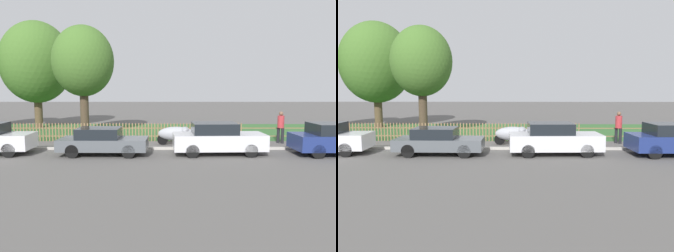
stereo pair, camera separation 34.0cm
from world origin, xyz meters
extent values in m
plane|color=#565451|center=(0.00, 0.00, 0.00)|extent=(120.00, 120.00, 0.00)
cube|color=#B2ADA3|center=(0.00, 0.10, 0.06)|extent=(40.73, 0.20, 0.12)
cube|color=#33602D|center=(0.00, 7.35, 0.01)|extent=(40.73, 9.20, 0.01)
cube|color=olive|center=(0.00, 2.77, 0.30)|extent=(40.73, 0.03, 0.05)
cube|color=olive|center=(0.00, 2.77, 0.77)|extent=(40.73, 0.03, 0.05)
cube|color=olive|center=(-6.65, 2.75, 0.53)|extent=(0.06, 0.03, 1.07)
cube|color=olive|center=(-6.46, 2.75, 0.53)|extent=(0.06, 0.03, 1.07)
cube|color=olive|center=(-6.28, 2.75, 0.53)|extent=(0.06, 0.03, 1.07)
cube|color=olive|center=(-6.09, 2.75, 0.53)|extent=(0.06, 0.03, 1.07)
cube|color=olive|center=(-5.90, 2.75, 0.53)|extent=(0.06, 0.03, 1.07)
cube|color=olive|center=(-5.71, 2.75, 0.53)|extent=(0.06, 0.03, 1.07)
cube|color=olive|center=(-5.53, 2.75, 0.53)|extent=(0.06, 0.03, 1.07)
cube|color=olive|center=(-5.34, 2.75, 0.53)|extent=(0.06, 0.03, 1.07)
cube|color=olive|center=(-5.15, 2.75, 0.53)|extent=(0.06, 0.03, 1.07)
cube|color=olive|center=(-4.96, 2.75, 0.53)|extent=(0.06, 0.03, 1.07)
cube|color=olive|center=(-4.78, 2.75, 0.53)|extent=(0.06, 0.03, 1.07)
cube|color=olive|center=(-4.59, 2.75, 0.53)|extent=(0.06, 0.03, 1.07)
cube|color=olive|center=(-4.40, 2.75, 0.53)|extent=(0.06, 0.03, 1.07)
cube|color=olive|center=(-4.21, 2.75, 0.53)|extent=(0.06, 0.03, 1.07)
cube|color=olive|center=(-4.03, 2.75, 0.53)|extent=(0.06, 0.03, 1.07)
cube|color=olive|center=(-3.84, 2.75, 0.53)|extent=(0.06, 0.03, 1.07)
cube|color=olive|center=(-3.65, 2.75, 0.53)|extent=(0.06, 0.03, 1.07)
cube|color=olive|center=(-3.47, 2.75, 0.53)|extent=(0.06, 0.03, 1.07)
cube|color=olive|center=(-3.28, 2.75, 0.53)|extent=(0.06, 0.03, 1.07)
cube|color=olive|center=(-3.09, 2.75, 0.53)|extent=(0.06, 0.03, 1.07)
cube|color=olive|center=(-2.90, 2.75, 0.53)|extent=(0.06, 0.03, 1.07)
cube|color=olive|center=(-2.72, 2.75, 0.53)|extent=(0.06, 0.03, 1.07)
cube|color=olive|center=(-2.53, 2.75, 0.53)|extent=(0.06, 0.03, 1.07)
cube|color=olive|center=(-2.34, 2.75, 0.53)|extent=(0.06, 0.03, 1.07)
cube|color=olive|center=(-2.15, 2.75, 0.53)|extent=(0.06, 0.03, 1.07)
cube|color=olive|center=(-1.97, 2.75, 0.53)|extent=(0.06, 0.03, 1.07)
cube|color=olive|center=(-1.78, 2.75, 0.53)|extent=(0.06, 0.03, 1.07)
cube|color=olive|center=(-1.59, 2.75, 0.53)|extent=(0.06, 0.03, 1.07)
cube|color=olive|center=(-1.40, 2.75, 0.53)|extent=(0.06, 0.03, 1.07)
cube|color=olive|center=(-1.22, 2.75, 0.53)|extent=(0.06, 0.03, 1.07)
cube|color=olive|center=(-1.03, 2.75, 0.53)|extent=(0.06, 0.03, 1.07)
cube|color=olive|center=(-0.84, 2.75, 0.53)|extent=(0.06, 0.03, 1.07)
cube|color=olive|center=(-0.66, 2.75, 0.53)|extent=(0.06, 0.03, 1.07)
cube|color=olive|center=(-0.47, 2.75, 0.53)|extent=(0.06, 0.03, 1.07)
cube|color=olive|center=(-0.28, 2.75, 0.53)|extent=(0.06, 0.03, 1.07)
cube|color=olive|center=(-0.09, 2.75, 0.53)|extent=(0.06, 0.03, 1.07)
cube|color=olive|center=(0.09, 2.75, 0.53)|extent=(0.06, 0.03, 1.07)
cube|color=olive|center=(0.28, 2.75, 0.53)|extent=(0.06, 0.03, 1.07)
cube|color=olive|center=(0.47, 2.75, 0.53)|extent=(0.06, 0.03, 1.07)
cube|color=olive|center=(0.66, 2.75, 0.53)|extent=(0.06, 0.03, 1.07)
cube|color=olive|center=(0.84, 2.75, 0.53)|extent=(0.06, 0.03, 1.07)
cube|color=olive|center=(1.03, 2.75, 0.53)|extent=(0.06, 0.03, 1.07)
cube|color=olive|center=(1.22, 2.75, 0.53)|extent=(0.06, 0.03, 1.07)
cube|color=olive|center=(1.40, 2.75, 0.53)|extent=(0.06, 0.03, 1.07)
cube|color=olive|center=(1.59, 2.75, 0.53)|extent=(0.06, 0.03, 1.07)
cube|color=olive|center=(1.78, 2.75, 0.53)|extent=(0.06, 0.03, 1.07)
cube|color=olive|center=(1.97, 2.75, 0.53)|extent=(0.06, 0.03, 1.07)
cube|color=olive|center=(2.15, 2.75, 0.53)|extent=(0.06, 0.03, 1.07)
cube|color=olive|center=(2.34, 2.75, 0.53)|extent=(0.06, 0.03, 1.07)
cube|color=olive|center=(2.53, 2.75, 0.53)|extent=(0.06, 0.03, 1.07)
cube|color=olive|center=(2.72, 2.75, 0.53)|extent=(0.06, 0.03, 1.07)
cube|color=olive|center=(2.90, 2.75, 0.53)|extent=(0.06, 0.03, 1.07)
cube|color=olive|center=(3.09, 2.75, 0.53)|extent=(0.06, 0.03, 1.07)
cube|color=olive|center=(3.28, 2.75, 0.53)|extent=(0.06, 0.03, 1.07)
cube|color=olive|center=(3.47, 2.75, 0.53)|extent=(0.06, 0.03, 1.07)
cube|color=olive|center=(3.65, 2.75, 0.53)|extent=(0.06, 0.03, 1.07)
cube|color=olive|center=(3.84, 2.75, 0.53)|extent=(0.06, 0.03, 1.07)
cube|color=olive|center=(4.03, 2.75, 0.53)|extent=(0.06, 0.03, 1.07)
cube|color=olive|center=(4.21, 2.75, 0.53)|extent=(0.06, 0.03, 1.07)
cube|color=olive|center=(4.40, 2.75, 0.53)|extent=(0.06, 0.03, 1.07)
cube|color=olive|center=(4.59, 2.75, 0.53)|extent=(0.06, 0.03, 1.07)
cube|color=olive|center=(4.78, 2.75, 0.53)|extent=(0.06, 0.03, 1.07)
cube|color=olive|center=(4.96, 2.75, 0.53)|extent=(0.06, 0.03, 1.07)
cube|color=olive|center=(5.15, 2.75, 0.53)|extent=(0.06, 0.03, 1.07)
cube|color=olive|center=(5.34, 2.75, 0.53)|extent=(0.06, 0.03, 1.07)
cube|color=olive|center=(5.53, 2.75, 0.53)|extent=(0.06, 0.03, 1.07)
cube|color=olive|center=(5.71, 2.75, 0.53)|extent=(0.06, 0.03, 1.07)
cube|color=olive|center=(5.90, 2.75, 0.53)|extent=(0.06, 0.03, 1.07)
cube|color=olive|center=(6.09, 2.75, 0.53)|extent=(0.06, 0.03, 1.07)
cube|color=olive|center=(6.28, 2.75, 0.53)|extent=(0.06, 0.03, 1.07)
cube|color=olive|center=(6.46, 2.75, 0.53)|extent=(0.06, 0.03, 1.07)
cube|color=olive|center=(6.65, 2.75, 0.53)|extent=(0.06, 0.03, 1.07)
cube|color=olive|center=(6.84, 2.75, 0.53)|extent=(0.06, 0.03, 1.07)
cube|color=olive|center=(7.02, 2.75, 0.53)|extent=(0.06, 0.03, 1.07)
cube|color=olive|center=(7.21, 2.75, 0.53)|extent=(0.06, 0.03, 1.07)
cube|color=olive|center=(7.40, 2.75, 0.53)|extent=(0.06, 0.03, 1.07)
cylinder|color=black|center=(-4.07, -0.32, 0.32)|extent=(0.64, 0.16, 0.63)
cylinder|color=black|center=(-4.01, -1.88, 0.32)|extent=(0.64, 0.16, 0.63)
cube|color=#51565B|center=(0.13, -1.23, 0.52)|extent=(4.08, 1.76, 0.53)
cube|color=black|center=(-0.08, -1.23, 1.03)|extent=(1.97, 1.55, 0.48)
cylinder|color=black|center=(1.40, -0.49, 0.30)|extent=(0.61, 0.15, 0.60)
cylinder|color=black|center=(1.37, -2.03, 0.30)|extent=(0.61, 0.15, 0.60)
cylinder|color=black|center=(-1.12, -0.44, 0.30)|extent=(0.61, 0.15, 0.60)
cylinder|color=black|center=(-1.14, -1.98, 0.30)|extent=(0.61, 0.15, 0.60)
cube|color=silver|center=(5.49, -1.12, 0.62)|extent=(4.30, 1.84, 0.73)
cube|color=black|center=(5.28, -1.13, 1.24)|extent=(2.09, 1.59, 0.51)
cylinder|color=black|center=(6.77, -0.30, 0.30)|extent=(0.61, 0.16, 0.60)
cylinder|color=black|center=(6.83, -1.85, 0.30)|extent=(0.61, 0.16, 0.60)
cylinder|color=black|center=(4.15, -0.40, 0.30)|extent=(0.61, 0.16, 0.60)
cylinder|color=black|center=(4.20, -1.95, 0.30)|extent=(0.61, 0.16, 0.60)
cube|color=navy|center=(10.92, -1.23, 0.62)|extent=(3.97, 1.93, 0.71)
cube|color=black|center=(10.73, -1.23, 1.23)|extent=(1.92, 1.70, 0.51)
cylinder|color=black|center=(9.68, -0.41, 0.31)|extent=(0.63, 0.15, 0.62)
cylinder|color=black|center=(9.73, -2.10, 0.31)|extent=(0.63, 0.15, 0.62)
cylinder|color=black|center=(4.32, 1.39, 0.30)|extent=(0.60, 0.14, 0.59)
cylinder|color=black|center=(2.82, 1.50, 0.30)|extent=(0.60, 0.14, 0.59)
ellipsoid|color=#9EA0A8|center=(3.57, 1.45, 0.62)|extent=(2.03, 0.86, 0.77)
ellipsoid|color=#9EA0A8|center=(4.04, 1.41, 0.83)|extent=(0.53, 0.93, 0.36)
cylinder|color=brown|center=(-7.05, 9.38, 1.68)|extent=(0.60, 0.60, 3.37)
ellipsoid|color=#426B28|center=(-7.05, 9.38, 5.09)|extent=(5.44, 5.44, 6.26)
cylinder|color=#473828|center=(-2.42, 5.40, 1.80)|extent=(0.56, 0.56, 3.59)
ellipsoid|color=#426B28|center=(-2.42, 5.40, 4.86)|extent=(3.99, 3.99, 4.59)
cylinder|color=black|center=(9.38, 2.15, 0.43)|extent=(0.16, 0.16, 0.87)
cylinder|color=black|center=(9.56, 1.97, 0.43)|extent=(0.16, 0.16, 0.87)
cylinder|color=#B73338|center=(9.47, 2.06, 1.21)|extent=(0.51, 0.51, 0.69)
sphere|color=brown|center=(9.47, 2.06, 1.68)|extent=(0.24, 0.24, 0.24)
camera|label=1|loc=(3.11, -16.24, 3.07)|focal=35.00mm
camera|label=2|loc=(3.45, -16.24, 3.07)|focal=35.00mm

